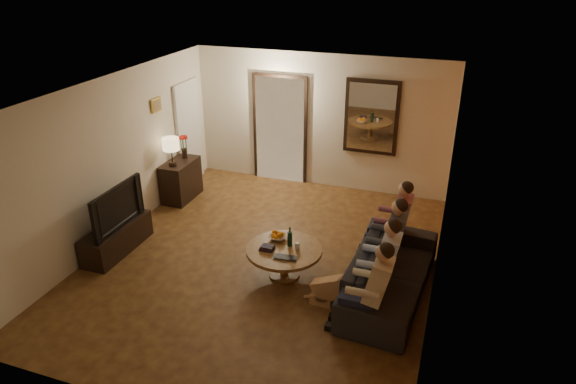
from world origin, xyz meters
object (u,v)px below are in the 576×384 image
(person_a, at_px, (372,293))
(dresser, at_px, (181,180))
(person_b, at_px, (381,266))
(table_lamp, at_px, (172,152))
(dog, at_px, (329,287))
(wine_bottle, at_px, (290,236))
(tv, at_px, (112,206))
(person_c, at_px, (388,244))
(coffee_table, at_px, (284,262))
(tv_stand, at_px, (117,238))
(person_d, at_px, (395,224))
(laptop, at_px, (284,259))
(sofa, at_px, (391,273))
(bowl, at_px, (278,237))

(person_a, bearing_deg, dresser, 147.27)
(person_a, bearing_deg, person_b, 90.00)
(table_lamp, bearing_deg, person_b, -23.87)
(dog, xyz_separation_m, wine_bottle, (-0.74, 0.55, 0.32))
(tv, bearing_deg, wine_bottle, -83.73)
(table_lamp, relative_size, wine_bottle, 1.74)
(table_lamp, bearing_deg, dresser, 90.00)
(dresser, distance_m, person_c, 4.35)
(coffee_table, bearing_deg, tv_stand, -175.72)
(person_a, xyz_separation_m, person_c, (0.00, 1.20, 0.00))
(table_lamp, distance_m, person_d, 4.16)
(table_lamp, height_order, tv_stand, table_lamp)
(wine_bottle, bearing_deg, laptop, -82.50)
(dog, bearing_deg, tv, -178.71)
(sofa, relative_size, wine_bottle, 7.38)
(table_lamp, xyz_separation_m, dog, (3.49, -2.03, -0.73))
(person_c, bearing_deg, laptop, -153.61)
(coffee_table, bearing_deg, tv, -175.72)
(person_c, bearing_deg, sofa, -71.57)
(table_lamp, height_order, coffee_table, table_lamp)
(dresser, height_order, person_d, person_d)
(sofa, height_order, bowl, sofa)
(table_lamp, bearing_deg, sofa, -19.83)
(dresser, xyz_separation_m, coffee_table, (2.70, -1.80, -0.15))
(tv, bearing_deg, dog, -94.14)
(coffee_table, relative_size, bowl, 4.17)
(person_b, bearing_deg, dresser, 153.61)
(coffee_table, height_order, laptop, laptop)
(tv_stand, distance_m, laptop, 2.81)
(tv_stand, xyz_separation_m, bowl, (2.52, 0.42, 0.27))
(tv, xyz_separation_m, coffee_table, (2.70, 0.20, -0.54))
(person_a, height_order, bowl, person_a)
(tv_stand, relative_size, wine_bottle, 4.17)
(dresser, xyz_separation_m, wine_bottle, (2.75, -1.70, 0.23))
(dresser, height_order, person_a, person_a)
(sofa, relative_size, person_d, 1.91)
(coffee_table, bearing_deg, laptop, -70.35)
(dresser, height_order, bowl, dresser)
(dresser, distance_m, bowl, 2.97)
(tv, bearing_deg, person_c, -82.13)
(tv, distance_m, laptop, 2.82)
(table_lamp, distance_m, person_a, 4.77)
(coffee_table, bearing_deg, wine_bottle, 63.43)
(tv_stand, distance_m, person_a, 4.16)
(sofa, bearing_deg, tv_stand, 98.02)
(person_a, height_order, coffee_table, person_a)
(bowl, bearing_deg, dog, -34.81)
(tv, height_order, wine_bottle, tv)
(dresser, xyz_separation_m, person_b, (4.10, -2.03, 0.23))
(table_lamp, distance_m, person_c, 4.29)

